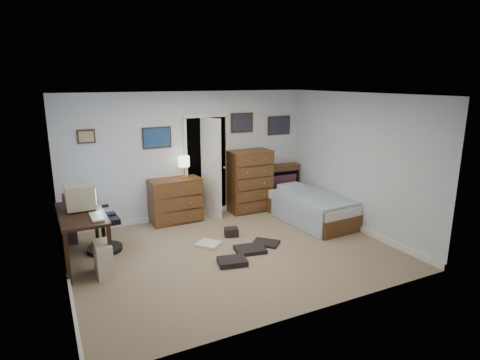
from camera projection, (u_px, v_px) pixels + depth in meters
name	position (u px, v px, depth m)	size (l,w,h in m)	color
floor	(233.00, 252.00, 6.53)	(5.00, 4.00, 0.02)	gray
computer_desk	(75.00, 225.00, 5.95)	(0.67, 1.40, 0.80)	#331911
crt_monitor	(80.00, 197.00, 6.04)	(0.42, 0.39, 0.39)	beige
keyboard	(96.00, 217.00, 5.72)	(0.16, 0.43, 0.03)	beige
pc_tower	(103.00, 259.00, 5.70)	(0.23, 0.45, 0.48)	beige
office_chair	(99.00, 226.00, 6.42)	(0.59, 0.59, 1.15)	black
media_stack	(70.00, 219.00, 6.75)	(0.18, 0.18, 0.88)	maroon
low_dresser	(175.00, 200.00, 7.79)	(0.97, 0.49, 0.87)	brown
table_lamp	(184.00, 162.00, 7.70)	(0.23, 0.23, 0.42)	gold
doorway	(202.00, 164.00, 8.41)	(0.96, 1.12, 2.05)	black
tall_dresser	(249.00, 181.00, 8.41)	(0.88, 0.52, 1.30)	brown
headboard_bookcase	(278.00, 184.00, 8.89)	(1.00, 0.29, 0.90)	brown
bed	(311.00, 208.00, 7.84)	(1.07, 1.86, 0.59)	brown
wall_posters	(216.00, 129.00, 8.07)	(4.38, 0.04, 0.60)	#331E11
floor_clutter	(238.00, 248.00, 6.56)	(1.40, 1.35, 0.15)	black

